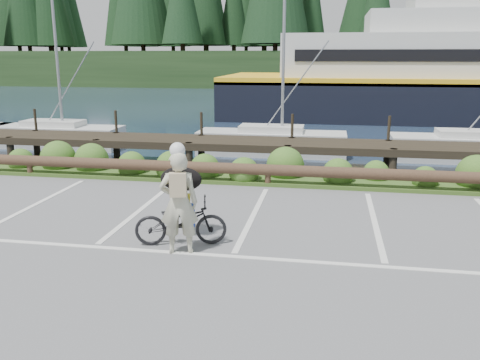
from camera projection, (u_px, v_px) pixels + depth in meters
The scene contains 7 objects.
ground at pixel (237, 248), 9.28m from camera, with size 72.00×72.00×0.00m, color #595A5C.
harbor_backdrop at pixel (325, 76), 84.17m from camera, with size 170.00×160.00×30.00m.
vegetation_strip at pixel (271, 178), 14.33m from camera, with size 34.00×1.60×0.10m, color #3D5B21.
log_rail at pixel (268, 186), 13.68m from camera, with size 32.00×0.30×0.60m, color #443021, non-canonical shape.
bicycle at pixel (181, 222), 9.37m from camera, with size 0.59×1.69×0.89m, color black.
cyclist at pixel (179, 203), 8.88m from camera, with size 0.67×0.44×1.84m, color #B9B89D.
dog at pixel (181, 179), 9.74m from camera, with size 0.82×0.40×0.47m, color black.
Camera 1 is at (1.58, -8.57, 3.44)m, focal length 38.00 mm.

